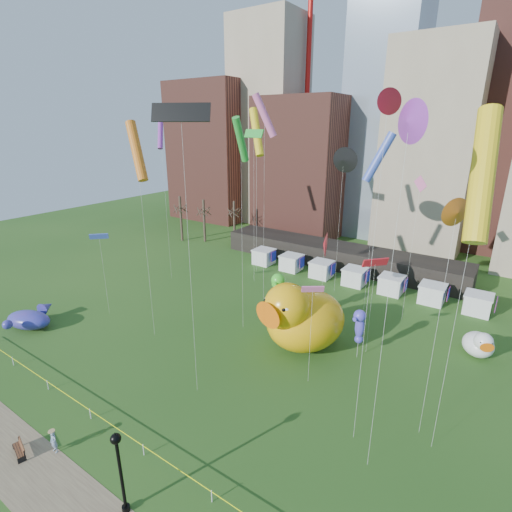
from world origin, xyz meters
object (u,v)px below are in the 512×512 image
Objects in this scene: woman at (54,442)px; seahorse_green at (278,290)px; park_bench at (20,449)px; big_duck at (302,317)px; seahorse_purple at (360,324)px; small_duck at (479,344)px; lamppost at (119,464)px; whale_inflatable at (30,319)px.

seahorse_green is at bearing 78.43° from woman.
park_bench is (-5.32, -24.48, -4.01)m from seahorse_green.
big_duck is 5.45m from seahorse_purple.
big_duck reaches higher than seahorse_green.
big_duck is at bearing 81.45° from park_bench.
small_duck is 0.82× the size of seahorse_purple.
park_bench is 1.05× the size of woman.
seahorse_purple is at bearing 76.38° from lamppost.
seahorse_green is 25.37m from park_bench.
whale_inflatable reaches higher than woman.
whale_inflatable is 27.41m from lamppost.
lamppost is (3.85, -23.04, -1.03)m from seahorse_green.
park_bench is 2.27m from woman.
woman is at bearing -93.95° from big_duck.
whale_inflatable is at bearing 165.76° from park_bench.
seahorse_purple is (-9.46, -6.79, 2.29)m from small_duck.
small_duck is 11.86m from seahorse_purple.
big_duck is at bearing 67.19° from woman.
lamppost reaches higher than whale_inflatable.
seahorse_purple is (9.27, -0.69, -0.87)m from seahorse_green.
big_duck is 24.34m from park_bench.
big_duck is 2.08× the size of seahorse_purple.
seahorse_purple reaches higher than whale_inflatable.
seahorse_purple is 0.89× the size of lamppost.
lamppost is (-5.41, -22.34, -0.16)m from seahorse_purple.
big_duck is 16.99m from small_duck.
park_bench is (17.00, -9.22, -0.55)m from whale_inflatable.
whale_inflatable is 1.13× the size of lamppost.
small_duck is at bearing 7.74° from whale_inflatable.
whale_inflatable is (-31.58, -14.57, -2.59)m from seahorse_purple.
small_duck is 32.78m from lamppost.
seahorse_purple is 28.07m from park_bench.
whale_inflatable is 20.27m from woman.
park_bench is at bearing -111.43° from seahorse_green.
whale_inflatable is (-22.32, -15.26, -3.46)m from seahorse_green.
seahorse_purple is (5.23, 1.50, 0.21)m from big_duck.
park_bench is (-9.35, -22.28, -2.93)m from big_duck.
small_duck is at bearing 45.63° from big_duck.
park_bench is at bearing -171.08° from lamppost.
big_duck is 2.53× the size of small_duck.
big_duck reaches higher than park_bench.
seahorse_green reaches higher than seahorse_purple.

